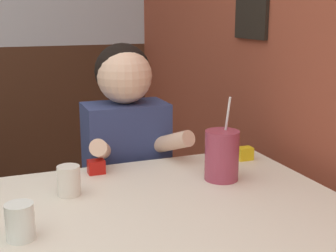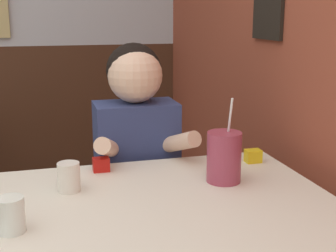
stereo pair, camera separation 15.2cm
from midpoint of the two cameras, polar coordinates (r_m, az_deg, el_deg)
brick_wall_right at (r=2.40m, az=11.95°, el=13.88°), size 0.08×4.60×2.70m
main_table at (r=1.43m, az=3.19°, el=-12.42°), size 1.08×0.96×0.76m
person_seated at (r=2.01m, az=-1.67°, el=-5.85°), size 0.42×0.42×1.21m
cocktail_pitcher at (r=1.62m, az=9.54°, el=-3.78°), size 0.12×0.12×0.29m
glass_center at (r=1.29m, az=-15.43°, el=-10.47°), size 0.07×0.07×0.10m
glass_far_side at (r=1.54m, az=-9.24°, el=-6.22°), size 0.07×0.07×0.10m
condiment_ketchup at (r=1.72m, az=-5.66°, el=-4.74°), size 0.06×0.04×0.05m
condiment_mustard at (r=1.86m, az=12.66°, el=-3.62°), size 0.06×0.04×0.05m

